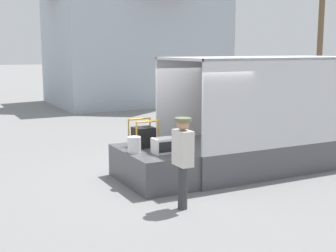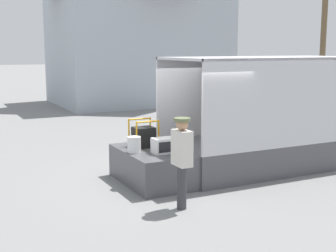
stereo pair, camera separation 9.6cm
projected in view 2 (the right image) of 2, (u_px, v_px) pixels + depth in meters
ground_plane at (177, 179)px, 10.80m from camera, size 160.00×160.00×0.00m
box_truck at (313, 127)px, 12.47m from camera, size 6.89×2.24×2.78m
tailgate_deck at (152, 166)px, 10.46m from camera, size 1.27×2.13×0.75m
microwave at (165, 145)px, 10.09m from camera, size 0.55×0.35×0.33m
portable_generator at (144, 137)px, 10.69m from camera, size 0.58×0.50×0.64m
orange_bucket at (134, 145)px, 10.12m from camera, size 0.29×0.29×0.35m
worker_person at (182, 154)px, 8.62m from camera, size 0.31×0.44×1.73m
house_backdrop at (138, 29)px, 25.49m from camera, size 9.28×6.59×7.94m
utility_pole at (324, 31)px, 22.75m from camera, size 1.80×0.28×7.31m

